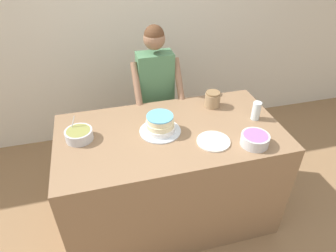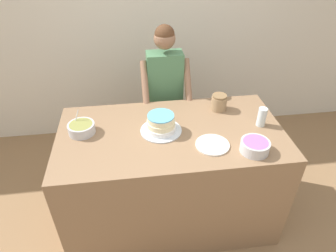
{
  "view_description": "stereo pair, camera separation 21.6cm",
  "coord_description": "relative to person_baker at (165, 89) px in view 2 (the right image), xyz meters",
  "views": [
    {
      "loc": [
        -0.48,
        -1.3,
        2.29
      ],
      "look_at": [
        -0.03,
        0.41,
        1.03
      ],
      "focal_mm": 32.0,
      "sensor_mm": 36.0,
      "label": 1
    },
    {
      "loc": [
        -0.26,
        -1.34,
        2.29
      ],
      "look_at": [
        -0.03,
        0.41,
        1.03
      ],
      "focal_mm": 32.0,
      "sensor_mm": 36.0,
      "label": 2
    }
  ],
  "objects": [
    {
      "name": "wall_back",
      "position": [
        -0.04,
        0.79,
        0.35
      ],
      "size": [
        10.0,
        0.05,
        2.6
      ],
      "color": "silver",
      "rests_on": "ground_plane"
    },
    {
      "name": "counter",
      "position": [
        -0.04,
        -0.65,
        -0.48
      ],
      "size": [
        1.71,
        0.9,
        0.94
      ],
      "color": "#8C6B4C",
      "rests_on": "ground_plane"
    },
    {
      "name": "person_baker",
      "position": [
        0.0,
        0.0,
        0.0
      ],
      "size": [
        0.44,
        0.42,
        1.54
      ],
      "color": "#2D2D38",
      "rests_on": "ground_plane"
    },
    {
      "name": "cake",
      "position": [
        -0.11,
        -0.63,
        0.05
      ],
      "size": [
        0.31,
        0.31,
        0.14
      ],
      "color": "silver",
      "rests_on": "counter"
    },
    {
      "name": "frosting_bowl_purple",
      "position": [
        0.5,
        -0.95,
        0.03
      ],
      "size": [
        0.2,
        0.2,
        0.08
      ],
      "color": "silver",
      "rests_on": "counter"
    },
    {
      "name": "frosting_bowl_olive",
      "position": [
        -0.7,
        -0.58,
        0.03
      ],
      "size": [
        0.2,
        0.2,
        0.16
      ],
      "color": "silver",
      "rests_on": "counter"
    },
    {
      "name": "drinking_glass",
      "position": [
        0.66,
        -0.66,
        0.06
      ],
      "size": [
        0.07,
        0.07,
        0.15
      ],
      "color": "silver",
      "rests_on": "counter"
    },
    {
      "name": "ceramic_plate",
      "position": [
        0.23,
        -0.86,
        -0.0
      ],
      "size": [
        0.24,
        0.24,
        0.01
      ],
      "color": "white",
      "rests_on": "counter"
    },
    {
      "name": "stoneware_jar",
      "position": [
        0.4,
        -0.39,
        0.06
      ],
      "size": [
        0.13,
        0.13,
        0.13
      ],
      "color": "#9E7F5B",
      "rests_on": "counter"
    }
  ]
}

